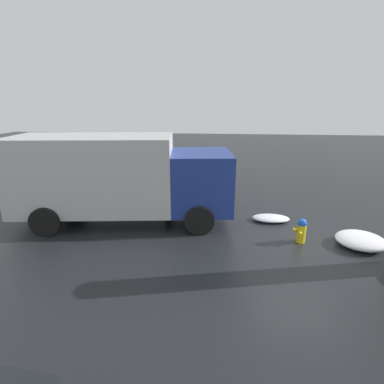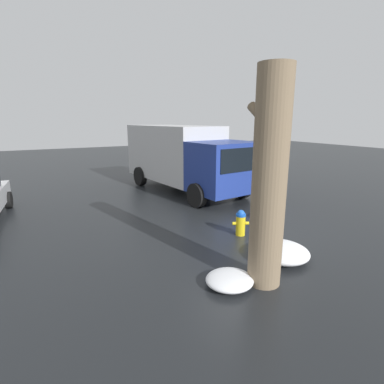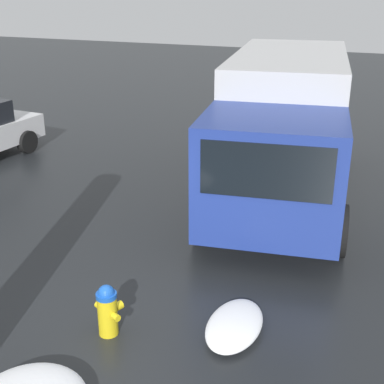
% 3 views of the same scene
% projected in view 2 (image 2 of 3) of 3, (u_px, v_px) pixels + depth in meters
% --- Properties ---
extents(ground_plane, '(60.00, 60.00, 0.00)m').
position_uv_depth(ground_plane, '(240.00, 235.00, 8.36)').
color(ground_plane, black).
extents(fire_hydrant, '(0.37, 0.45, 0.73)m').
position_uv_depth(fire_hydrant, '(241.00, 222.00, 8.27)').
color(fire_hydrant, yellow).
rests_on(fire_hydrant, ground_plane).
extents(tree_trunk, '(0.97, 0.64, 4.06)m').
position_uv_depth(tree_trunk, '(269.00, 181.00, 5.46)').
color(tree_trunk, '#7F6B51').
rests_on(tree_trunk, ground_plane).
extents(delivery_truck, '(7.19, 3.25, 2.87)m').
position_uv_depth(delivery_truck, '(183.00, 156.00, 13.32)').
color(delivery_truck, navy).
rests_on(delivery_truck, ground_plane).
extents(pedestrian, '(0.38, 0.38, 1.73)m').
position_uv_depth(pedestrian, '(208.00, 174.00, 12.31)').
color(pedestrian, '#23232D').
rests_on(pedestrian, ground_plane).
extents(snow_pile_by_hydrant, '(1.25, 0.70, 0.20)m').
position_uv_depth(snow_pile_by_hydrant, '(267.00, 217.00, 9.57)').
color(snow_pile_by_hydrant, white).
rests_on(snow_pile_by_hydrant, ground_plane).
extents(snow_pile_curbside, '(1.32, 1.28, 0.35)m').
position_uv_depth(snow_pile_curbside, '(280.00, 251.00, 6.90)').
color(snow_pile_curbside, white).
rests_on(snow_pile_curbside, ground_plane).
extents(snow_pile_by_tree, '(0.90, 0.94, 0.26)m').
position_uv_depth(snow_pile_by_tree, '(230.00, 280.00, 5.77)').
color(snow_pile_by_tree, white).
rests_on(snow_pile_by_tree, ground_plane).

